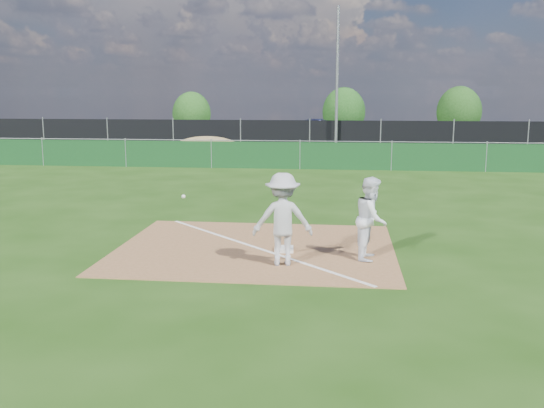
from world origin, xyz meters
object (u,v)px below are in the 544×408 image
Objects in this scene: first_base at (284,249)px; car_left at (233,133)px; car_right at (371,134)px; play_at_first at (283,219)px; runner at (371,218)px; tree_mid at (344,112)px; light_pole at (337,81)px; tree_right at (459,112)px; car_mid at (323,132)px; tree_left at (192,114)px.

first_base is 27.62m from car_left.
car_left reaches higher than car_right.
first_base is at bearing 157.65° from car_right.
runner is at bearing 20.85° from play_at_first.
car_left is 1.09× the size of tree_mid.
light_pole is at bearing 87.76° from first_base.
tree_right is at bearing 2.77° from tree_mid.
runner is at bearing 161.44° from car_right.
light_pole is at bearing -92.24° from tree_mid.
play_at_first is 34.22m from tree_mid.
tree_right is (9.74, 6.37, 1.14)m from car_mid.
tree_left reaches higher than car_right.
play_at_first is (-0.79, -22.93, -3.07)m from light_pole.
tree_left reaches higher than first_base.
tree_mid is (1.30, 33.17, 1.86)m from first_base.
light_pole is 22.51m from runner.
car_right is 9.07m from tree_right.
tree_mid is 0.98× the size of tree_right.
runner is 27.87m from car_right.
first_base is 27.67m from car_right.
tree_right is at bearing -58.56° from car_mid.
play_at_first is at bearing 178.50° from car_mid.
car_mid is at bearing 90.11° from first_base.
runner is 28.40m from car_left.
light_pole is 6.87m from car_right.
light_pole reaches higher than tree_right.
car_right is 1.20× the size of tree_mid.
tree_left is at bearing 52.14° from car_right.
runner is at bearing -87.54° from light_pole.
runner is 35.28m from tree_left.
first_base is at bearing -92.24° from light_pole.
car_left is 0.91× the size of car_right.
tree_right is at bearing 2.16° from tree_left.
tree_mid is at bearing 87.76° from light_pole.
car_right is (9.06, 0.53, -0.04)m from car_left.
car_mid is 1.45× the size of tree_left.
light_pole is at bearing 142.25° from car_right.
tree_mid reaches higher than car_mid.
tree_left is at bearing -178.29° from tree_mid.
car_mid is at bearing 99.74° from light_pole.
tree_mid is at bearing 1.57° from car_right.
car_mid reaches higher than first_base.
car_mid is at bearing 12.96° from runner.
runner is 27.62m from car_mid.
car_mid is 11.69m from tree_right.
light_pole reaches higher than first_base.
first_base is 2.01m from runner.
first_base is at bearing 178.37° from car_mid.
light_pole reaches higher than tree_left.
car_right is at bearing -72.48° from tree_mid.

